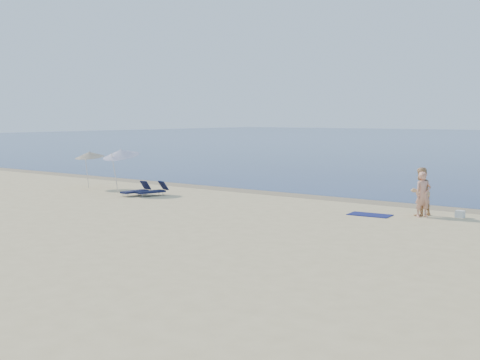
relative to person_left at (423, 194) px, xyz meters
The scene contains 9 objects.
wet_sand_strip 5.41m from the person_left, 149.04° to the left, with size 240.00×1.60×0.00m, color #847254.
person_left is the anchor object (origin of this frame).
person_right 0.33m from the person_left, 128.58° to the left, with size 0.94×0.74×1.94m, color tan.
beach_towel 2.22m from the person_left, 156.57° to the right, with size 1.67×0.93×0.03m, color #0F144C.
white_bag 1.63m from the person_left, 29.89° to the left, with size 0.33×0.28×0.28m, color white.
umbrella_near 15.32m from the person_left, behind, with size 2.07×2.10×2.47m.
umbrella_far 18.38m from the person_left, behind, with size 1.76×1.78×2.15m.
lounger_left 14.07m from the person_left, behind, with size 0.69×1.64×0.70m.
lounger_right 13.23m from the person_left, behind, with size 0.98×1.72×0.72m.
Camera 1 is at (12.60, -6.57, 3.96)m, focal length 45.00 mm.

